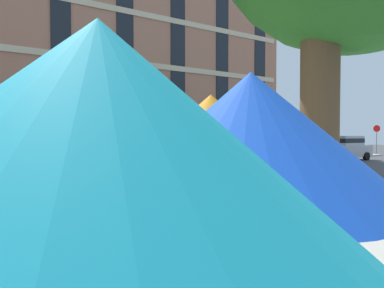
% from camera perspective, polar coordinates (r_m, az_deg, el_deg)
% --- Properties ---
extents(ground_plane, '(120.00, 120.00, 0.00)m').
position_cam_1_polar(ground_plane, '(11.10, -23.16, -8.20)').
color(ground_plane, '#424244').
extents(sidewalk_far, '(56.00, 3.60, 0.12)m').
position_cam_1_polar(sidewalk_far, '(17.79, -26.39, -4.38)').
color(sidewalk_far, '#B2ADA3').
rests_on(sidewalk_far, ground).
extents(apartment_building, '(37.82, 12.08, 19.20)m').
position_cam_1_polar(apartment_building, '(26.99, -28.32, 18.09)').
color(apartment_building, '#A87056').
rests_on(apartment_building, ground).
extents(pickup_red, '(5.10, 2.12, 2.20)m').
position_cam_1_polar(pickup_red, '(14.70, -23.31, -1.79)').
color(pickup_red, '#B21E19').
rests_on(pickup_red, ground).
extents(sedan_red, '(4.40, 1.98, 1.78)m').
position_cam_1_polar(sedan_red, '(16.81, -1.47, -1.50)').
color(sedan_red, '#B21E19').
rests_on(sedan_red, ground).
extents(sedan_gray, '(4.40, 1.98, 1.78)m').
position_cam_1_polar(sedan_gray, '(20.84, 14.16, -0.94)').
color(sedan_gray, slate).
rests_on(sedan_gray, ground).
extents(sedan_silver, '(4.40, 1.98, 1.78)m').
position_cam_1_polar(sedan_silver, '(26.37, 24.95, -0.52)').
color(sedan_silver, '#A8AAB2').
rests_on(sedan_silver, ground).
extents(stop_sign, '(0.07, 0.68, 2.82)m').
position_cam_1_polar(stop_sign, '(37.58, 29.41, 1.43)').
color(stop_sign, slate).
rests_on(stop_sign, ground).
extents(street_tree_middle, '(2.82, 2.82, 5.60)m').
position_cam_1_polar(street_tree_middle, '(18.95, -9.60, 8.13)').
color(street_tree_middle, '#4C3823').
rests_on(street_tree_middle, ground).
extents(patio_umbrella, '(3.37, 3.37, 2.22)m').
position_cam_1_polar(patio_umbrella, '(1.83, -24.86, 1.68)').
color(patio_umbrella, silver).
rests_on(patio_umbrella, ground).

